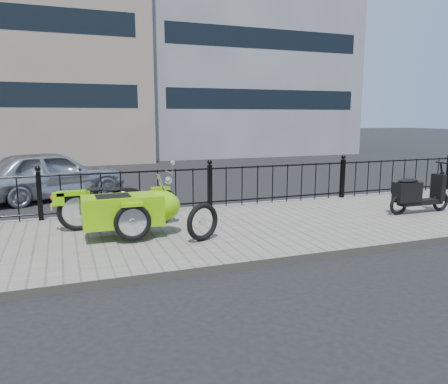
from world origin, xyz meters
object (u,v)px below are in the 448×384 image
object	(u,v)px
scooter	(417,194)
spare_tire	(203,222)
sedan_car	(50,174)
motorcycle_sidecar	(132,208)

from	to	relation	value
scooter	spare_tire	size ratio (longest dim) A/B	2.47
scooter	sedan_car	world-z (taller)	sedan_car
scooter	sedan_car	bearing A→B (deg)	144.76
motorcycle_sidecar	spare_tire	size ratio (longest dim) A/B	3.61
spare_tire	motorcycle_sidecar	bearing A→B (deg)	142.44
sedan_car	spare_tire	bearing A→B (deg)	-178.61
motorcycle_sidecar	sedan_car	xyz separation A→B (m)	(-1.38, 4.74, 0.05)
motorcycle_sidecar	scooter	bearing A→B (deg)	-3.57
motorcycle_sidecar	sedan_car	world-z (taller)	sedan_car
motorcycle_sidecar	sedan_car	size ratio (longest dim) A/B	0.60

